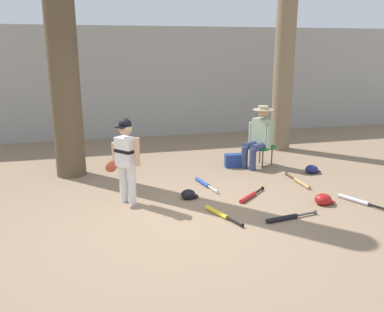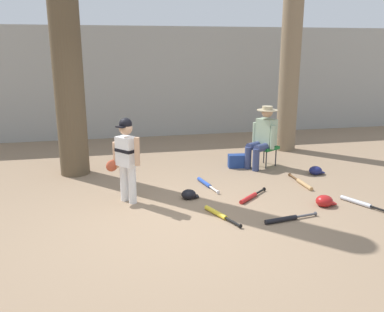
# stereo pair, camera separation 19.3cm
# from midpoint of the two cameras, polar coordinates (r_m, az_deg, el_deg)

# --- Properties ---
(ground_plane) EXTENTS (60.00, 60.00, 0.00)m
(ground_plane) POSITION_cam_midpoint_polar(r_m,az_deg,el_deg) (5.58, -1.58, -9.39)
(ground_plane) COLOR #897056
(concrete_back_wall) EXTENTS (18.00, 0.36, 2.82)m
(concrete_back_wall) POSITION_cam_midpoint_polar(r_m,az_deg,el_deg) (10.83, -7.39, 10.16)
(concrete_back_wall) COLOR #9E9E99
(concrete_back_wall) RESTS_ON ground
(tree_near_player) EXTENTS (0.85, 0.85, 6.09)m
(tree_near_player) POSITION_cam_midpoint_polar(r_m,az_deg,el_deg) (7.63, -16.71, 16.72)
(tree_near_player) COLOR brown
(tree_near_player) RESTS_ON ground
(tree_behind_spectator) EXTENTS (0.60, 0.60, 4.47)m
(tree_behind_spectator) POSITION_cam_midpoint_polar(r_m,az_deg,el_deg) (9.46, 14.15, 12.41)
(tree_behind_spectator) COLOR #7F6B51
(tree_behind_spectator) RESTS_ON ground
(young_ballplayer) EXTENTS (0.54, 0.48, 1.31)m
(young_ballplayer) POSITION_cam_midpoint_polar(r_m,az_deg,el_deg) (6.14, -8.37, 0.15)
(young_ballplayer) COLOR white
(young_ballplayer) RESTS_ON ground
(folding_stool) EXTENTS (0.54, 0.54, 0.41)m
(folding_stool) POSITION_cam_midpoint_polar(r_m,az_deg,el_deg) (8.22, 10.92, 1.09)
(folding_stool) COLOR #196B2D
(folding_stool) RESTS_ON ground
(seated_spectator) EXTENTS (0.66, 0.56, 1.20)m
(seated_spectator) POSITION_cam_midpoint_polar(r_m,az_deg,el_deg) (8.08, 10.58, 2.88)
(seated_spectator) COLOR navy
(seated_spectator) RESTS_ON ground
(handbag_beside_stool) EXTENTS (0.36, 0.22, 0.26)m
(handbag_beside_stool) POSITION_cam_midpoint_polar(r_m,az_deg,el_deg) (8.08, 6.99, -0.70)
(handbag_beside_stool) COLOR navy
(handbag_beside_stool) RESTS_ON ground
(bat_wood_tan) EXTENTS (0.07, 0.82, 0.07)m
(bat_wood_tan) POSITION_cam_midpoint_polar(r_m,az_deg,el_deg) (7.30, 15.99, -3.70)
(bat_wood_tan) COLOR tan
(bat_wood_tan) RESTS_ON ground
(bat_yellow_trainer) EXTENTS (0.34, 0.75, 0.07)m
(bat_yellow_trainer) POSITION_cam_midpoint_polar(r_m,az_deg,el_deg) (5.80, 4.68, -8.10)
(bat_yellow_trainer) COLOR yellow
(bat_yellow_trainer) RESTS_ON ground
(bat_black_composite) EXTENTS (0.82, 0.19, 0.07)m
(bat_black_composite) POSITION_cam_midpoint_polar(r_m,az_deg,el_deg) (5.78, 13.85, -8.56)
(bat_black_composite) COLOR black
(bat_black_composite) RESTS_ON ground
(bat_aluminum_silver) EXTENTS (0.41, 0.77, 0.07)m
(bat_aluminum_silver) POSITION_cam_midpoint_polar(r_m,az_deg,el_deg) (6.70, 23.19, -6.05)
(bat_aluminum_silver) COLOR #B7BCC6
(bat_aluminum_silver) RESTS_ON ground
(bat_blue_youth) EXTENTS (0.21, 0.77, 0.07)m
(bat_blue_youth) POSITION_cam_midpoint_polar(r_m,az_deg,el_deg) (7.02, 2.72, -3.87)
(bat_blue_youth) COLOR #2347AD
(bat_blue_youth) RESTS_ON ground
(bat_red_barrel) EXTENTS (0.62, 0.54, 0.07)m
(bat_red_barrel) POSITION_cam_midpoint_polar(r_m,az_deg,el_deg) (6.48, 9.03, -5.71)
(bat_red_barrel) COLOR red
(bat_red_barrel) RESTS_ON ground
(batting_helmet_black) EXTENTS (0.27, 0.21, 0.16)m
(batting_helmet_black) POSITION_cam_midpoint_polar(r_m,az_deg,el_deg) (6.41, 0.42, -5.41)
(batting_helmet_black) COLOR black
(batting_helmet_black) RESTS_ON ground
(batting_helmet_navy) EXTENTS (0.29, 0.22, 0.17)m
(batting_helmet_navy) POSITION_cam_midpoint_polar(r_m,az_deg,el_deg) (7.98, 17.60, -1.96)
(batting_helmet_navy) COLOR navy
(batting_helmet_navy) RESTS_ON ground
(batting_helmet_red) EXTENTS (0.31, 0.24, 0.18)m
(batting_helmet_red) POSITION_cam_midpoint_polar(r_m,az_deg,el_deg) (6.46, 18.89, -6.00)
(batting_helmet_red) COLOR #A81919
(batting_helmet_red) RESTS_ON ground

